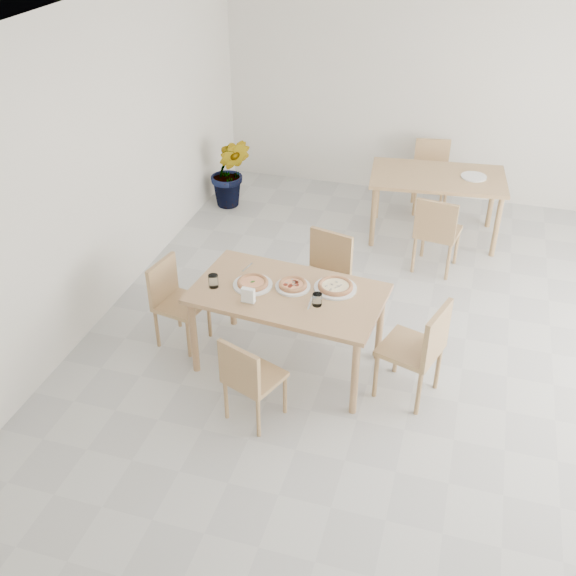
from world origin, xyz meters
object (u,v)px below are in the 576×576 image
(plate_mushroom, at_px, (335,288))
(plate_empty, at_px, (474,177))
(chair_north, at_px, (325,272))
(plate_margherita, at_px, (253,285))
(pizza_pepperoni, at_px, (293,284))
(tumbler_a, at_px, (213,281))
(main_table, at_px, (288,300))
(plate_pepperoni, at_px, (293,287))
(napkin_holder, at_px, (248,296))
(pizza_margherita, at_px, (253,282))
(tumbler_b, at_px, (317,300))
(chair_west, at_px, (174,297))
(pizza_mushroom, at_px, (335,286))
(potted_plant, at_px, (230,172))
(chair_east, at_px, (421,346))
(chair_south, at_px, (249,376))
(chair_back_s, at_px, (437,230))
(chair_back_n, at_px, (431,170))
(second_table, at_px, (437,183))

(plate_mushroom, relative_size, plate_empty, 1.26)
(chair_north, height_order, plate_margherita, chair_north)
(pizza_pepperoni, relative_size, tumbler_a, 2.84)
(tumbler_a, bearing_deg, plate_mushroom, 14.30)
(main_table, relative_size, plate_pepperoni, 5.59)
(main_table, distance_m, plate_margherita, 0.32)
(napkin_holder, bearing_deg, pizza_pepperoni, 50.97)
(plate_margherita, xyz_separation_m, tumbler_a, (-0.30, -0.10, 0.05))
(pizza_margherita, relative_size, tumbler_b, 3.25)
(chair_west, height_order, plate_margherita, chair_west)
(main_table, relative_size, tumbler_b, 15.80)
(pizza_pepperoni, distance_m, tumbler_b, 0.31)
(plate_empty, bearing_deg, pizza_mushroom, -109.99)
(plate_pepperoni, bearing_deg, plate_margherita, -168.64)
(main_table, distance_m, potted_plant, 3.21)
(chair_east, relative_size, napkin_holder, 6.74)
(plate_empty, xyz_separation_m, potted_plant, (-2.87, 0.04, -0.31))
(chair_east, relative_size, plate_pepperoni, 3.07)
(potted_plant, bearing_deg, plate_margherita, -65.80)
(main_table, distance_m, chair_south, 0.78)
(potted_plant, bearing_deg, chair_west, -79.83)
(tumbler_b, relative_size, chair_back_s, 0.12)
(plate_empty, bearing_deg, potted_plant, 179.29)
(tumbler_b, height_order, chair_back_s, chair_back_s)
(chair_back_s, bearing_deg, chair_back_n, -72.87)
(plate_pepperoni, bearing_deg, napkin_holder, -131.92)
(chair_north, bearing_deg, chair_south, -83.34)
(chair_north, height_order, plate_empty, chair_north)
(main_table, xyz_separation_m, second_table, (0.93, 2.71, -0.00))
(chair_north, height_order, chair_back_s, chair_north)
(chair_east, xyz_separation_m, plate_empty, (0.20, 2.86, 0.25))
(chair_back_s, height_order, chair_back_n, chair_back_s)
(pizza_margherita, relative_size, tumbler_a, 3.04)
(tumbler_a, distance_m, napkin_holder, 0.38)
(plate_empty, bearing_deg, chair_north, -120.88)
(main_table, height_order, pizza_mushroom, pizza_mushroom)
(pizza_pepperoni, height_order, chair_back_n, chair_back_n)
(plate_mushroom, bearing_deg, pizza_margherita, -167.91)
(napkin_holder, relative_size, chair_back_n, 0.16)
(plate_mushroom, xyz_separation_m, pizza_mushroom, (-0.00, -0.00, 0.02))
(plate_margherita, xyz_separation_m, pizza_margherita, (-0.00, 0.00, 0.02))
(plate_mushroom, relative_size, pizza_mushroom, 1.05)
(pizza_mushroom, relative_size, pizza_pepperoni, 1.07)
(chair_north, bearing_deg, plate_empty, 73.75)
(chair_back_s, bearing_deg, napkin_holder, 67.93)
(plate_pepperoni, distance_m, tumbler_b, 0.32)
(chair_north, height_order, tumbler_b, chair_north)
(tumbler_b, bearing_deg, chair_south, -119.84)
(main_table, height_order, pizza_margherita, pizza_margherita)
(pizza_margherita, xyz_separation_m, plate_empty, (1.62, 2.76, -0.02))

